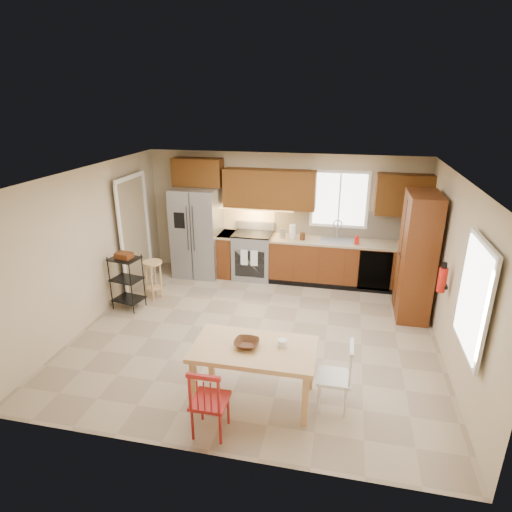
{
  "coord_description": "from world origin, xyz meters",
  "views": [
    {
      "loc": [
        1.23,
        -5.77,
        3.52
      ],
      "look_at": [
        -0.1,
        0.4,
        1.15
      ],
      "focal_mm": 30.0,
      "sensor_mm": 36.0,
      "label": 1
    }
  ],
  "objects_px": {
    "dining_table": "(254,374)",
    "range_stove": "(253,256)",
    "fire_extinguisher": "(442,280)",
    "chair_white": "(334,376)",
    "soap_bottle": "(357,239)",
    "bar_stool": "(154,280)",
    "refrigerator": "(197,232)",
    "pantry": "(417,256)",
    "table_bowl": "(247,347)",
    "chair_red": "(210,399)",
    "utility_cart": "(127,282)",
    "table_jar": "(282,345)"
  },
  "relations": [
    {
      "from": "pantry",
      "to": "fire_extinguisher",
      "type": "xyz_separation_m",
      "value": [
        0.2,
        -1.05,
        0.05
      ]
    },
    {
      "from": "chair_red",
      "to": "table_bowl",
      "type": "bearing_deg",
      "value": 68.18
    },
    {
      "from": "chair_red",
      "to": "utility_cart",
      "type": "height_order",
      "value": "utility_cart"
    },
    {
      "from": "fire_extinguisher",
      "to": "bar_stool",
      "type": "distance_m",
      "value": 4.85
    },
    {
      "from": "range_stove",
      "to": "fire_extinguisher",
      "type": "relative_size",
      "value": 2.56
    },
    {
      "from": "pantry",
      "to": "dining_table",
      "type": "xyz_separation_m",
      "value": [
        -2.14,
        -2.72,
        -0.69
      ]
    },
    {
      "from": "chair_white",
      "to": "dining_table",
      "type": "bearing_deg",
      "value": 92.85
    },
    {
      "from": "range_stove",
      "to": "chair_white",
      "type": "relative_size",
      "value": 1.07
    },
    {
      "from": "fire_extinguisher",
      "to": "dining_table",
      "type": "height_order",
      "value": "fire_extinguisher"
    },
    {
      "from": "pantry",
      "to": "dining_table",
      "type": "distance_m",
      "value": 3.53
    },
    {
      "from": "dining_table",
      "to": "chair_red",
      "type": "distance_m",
      "value": 0.74
    },
    {
      "from": "dining_table",
      "to": "chair_white",
      "type": "height_order",
      "value": "chair_white"
    },
    {
      "from": "refrigerator",
      "to": "table_bowl",
      "type": "bearing_deg",
      "value": -62.48
    },
    {
      "from": "pantry",
      "to": "refrigerator",
      "type": "bearing_deg",
      "value": 167.38
    },
    {
      "from": "range_stove",
      "to": "bar_stool",
      "type": "height_order",
      "value": "range_stove"
    },
    {
      "from": "soap_bottle",
      "to": "table_bowl",
      "type": "bearing_deg",
      "value": -109.5
    },
    {
      "from": "fire_extinguisher",
      "to": "chair_white",
      "type": "bearing_deg",
      "value": -130.63
    },
    {
      "from": "table_jar",
      "to": "utility_cart",
      "type": "bearing_deg",
      "value": 148.81
    },
    {
      "from": "soap_bottle",
      "to": "table_jar",
      "type": "xyz_separation_m",
      "value": [
        -0.87,
        -3.53,
        -0.24
      ]
    },
    {
      "from": "table_bowl",
      "to": "bar_stool",
      "type": "height_order",
      "value": "table_bowl"
    },
    {
      "from": "chair_red",
      "to": "table_bowl",
      "type": "distance_m",
      "value": 0.76
    },
    {
      "from": "range_stove",
      "to": "bar_stool",
      "type": "relative_size",
      "value": 1.28
    },
    {
      "from": "soap_bottle",
      "to": "table_bowl",
      "type": "xyz_separation_m",
      "value": [
        -1.28,
        -3.62,
        -0.27
      ]
    },
    {
      "from": "pantry",
      "to": "bar_stool",
      "type": "bearing_deg",
      "value": -175.47
    },
    {
      "from": "fire_extinguisher",
      "to": "table_jar",
      "type": "xyz_separation_m",
      "value": [
        -2.02,
        -1.58,
        -0.35
      ]
    },
    {
      "from": "soap_bottle",
      "to": "chair_white",
      "type": "relative_size",
      "value": 0.22
    },
    {
      "from": "dining_table",
      "to": "table_bowl",
      "type": "height_order",
      "value": "table_bowl"
    },
    {
      "from": "bar_stool",
      "to": "chair_red",
      "type": "bearing_deg",
      "value": -53.28
    },
    {
      "from": "fire_extinguisher",
      "to": "chair_red",
      "type": "xyz_separation_m",
      "value": [
        -2.69,
        -2.32,
        -0.67
      ]
    },
    {
      "from": "pantry",
      "to": "chair_red",
      "type": "distance_m",
      "value": 4.23
    },
    {
      "from": "soap_bottle",
      "to": "bar_stool",
      "type": "relative_size",
      "value": 0.26
    },
    {
      "from": "dining_table",
      "to": "utility_cart",
      "type": "distance_m",
      "value": 3.3
    },
    {
      "from": "chair_white",
      "to": "refrigerator",
      "type": "bearing_deg",
      "value": 39.13
    },
    {
      "from": "refrigerator",
      "to": "table_jar",
      "type": "relative_size",
      "value": 15.4
    },
    {
      "from": "refrigerator",
      "to": "bar_stool",
      "type": "height_order",
      "value": "refrigerator"
    },
    {
      "from": "chair_white",
      "to": "bar_stool",
      "type": "relative_size",
      "value": 1.2
    },
    {
      "from": "bar_stool",
      "to": "pantry",
      "type": "bearing_deg",
      "value": 6.89
    },
    {
      "from": "table_bowl",
      "to": "pantry",
      "type": "bearing_deg",
      "value": 50.63
    },
    {
      "from": "dining_table",
      "to": "range_stove",
      "type": "bearing_deg",
      "value": 102.62
    },
    {
      "from": "utility_cart",
      "to": "dining_table",
      "type": "bearing_deg",
      "value": -24.64
    },
    {
      "from": "chair_red",
      "to": "table_jar",
      "type": "distance_m",
      "value": 1.05
    },
    {
      "from": "table_jar",
      "to": "utility_cart",
      "type": "height_order",
      "value": "utility_cart"
    },
    {
      "from": "refrigerator",
      "to": "dining_table",
      "type": "relative_size",
      "value": 1.24
    },
    {
      "from": "fire_extinguisher",
      "to": "range_stove",
      "type": "bearing_deg",
      "value": 147.38
    },
    {
      "from": "pantry",
      "to": "chair_red",
      "type": "height_order",
      "value": "pantry"
    },
    {
      "from": "range_stove",
      "to": "utility_cart",
      "type": "relative_size",
      "value": 0.94
    },
    {
      "from": "table_bowl",
      "to": "table_jar",
      "type": "height_order",
      "value": "table_jar"
    },
    {
      "from": "dining_table",
      "to": "chair_white",
      "type": "xyz_separation_m",
      "value": [
        0.95,
        0.05,
        0.07
      ]
    },
    {
      "from": "chair_white",
      "to": "soap_bottle",
      "type": "bearing_deg",
      "value": -4.0
    },
    {
      "from": "range_stove",
      "to": "utility_cart",
      "type": "height_order",
      "value": "utility_cart"
    }
  ]
}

